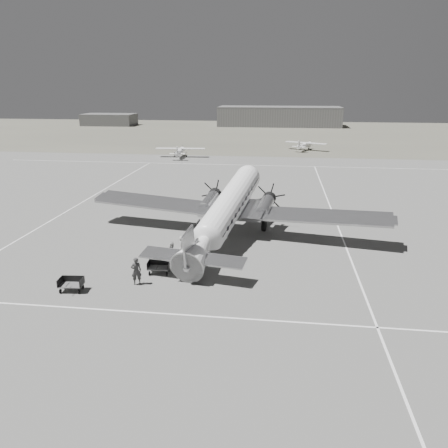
{
  "coord_description": "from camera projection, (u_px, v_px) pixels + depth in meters",
  "views": [
    {
      "loc": [
        5.87,
        -37.74,
        13.71
      ],
      "look_at": [
        1.27,
        -1.93,
        2.2
      ],
      "focal_mm": 35.0,
      "sensor_mm": 36.0,
      "label": 1
    }
  ],
  "objects": [
    {
      "name": "hangar_main",
      "position": [
        279.0,
        116.0,
        152.32
      ],
      "size": [
        42.0,
        14.0,
        6.6
      ],
      "color": "slate",
      "rests_on": "ground"
    },
    {
      "name": "taxi_line_horizon",
      "position": [
        247.0,
        165.0,
        78.33
      ],
      "size": [
        90.0,
        0.15,
        0.01
      ],
      "primitive_type": "cube",
      "color": "white",
      "rests_on": "ground"
    },
    {
      "name": "taxi_line_left",
      "position": [
        77.0,
        205.0,
        52.17
      ],
      "size": [
        0.15,
        60.0,
        0.01
      ],
      "primitive_type": "cube",
      "color": "white",
      "rests_on": "ground"
    },
    {
      "name": "light_plane_left",
      "position": [
        180.0,
        152.0,
        86.41
      ],
      "size": [
        10.45,
        8.73,
        2.05
      ],
      "primitive_type": null,
      "rotation": [
        0.0,
        0.0,
        0.08
      ],
      "color": "white",
      "rests_on": "ground"
    },
    {
      "name": "ramp_agent",
      "position": [
        173.0,
        252.0,
        35.43
      ],
      "size": [
        0.76,
        0.89,
        1.62
      ],
      "primitive_type": "imported",
      "rotation": [
        0.0,
        0.0,
        1.37
      ],
      "color": "#B1B1AF",
      "rests_on": "ground"
    },
    {
      "name": "dc3_airliner",
      "position": [
        227.0,
        211.0,
        39.6
      ],
      "size": [
        32.48,
        25.16,
        5.6
      ],
      "primitive_type": null,
      "rotation": [
        0.0,
        0.0,
        -0.17
      ],
      "color": "#B1B1B3",
      "rests_on": "ground"
    },
    {
      "name": "taxi_line_near",
      "position": [
        179.0,
        315.0,
        27.31
      ],
      "size": [
        60.0,
        0.15,
        0.01
      ],
      "primitive_type": "cube",
      "color": "white",
      "rests_on": "ground"
    },
    {
      "name": "grass_infield",
      "position": [
        261.0,
        133.0,
        130.31
      ],
      "size": [
        260.0,
        90.0,
        0.01
      ],
      "primitive_type": "cube",
      "color": "#5F5D50",
      "rests_on": "ground"
    },
    {
      "name": "baggage_cart_near",
      "position": [
        159.0,
        267.0,
        33.17
      ],
      "size": [
        1.83,
        1.35,
        0.99
      ],
      "primitive_type": null,
      "rotation": [
        0.0,
        0.0,
        0.06
      ],
      "color": "#545454",
      "rests_on": "ground"
    },
    {
      "name": "taxi_line_right",
      "position": [
        345.0,
        245.0,
        39.08
      ],
      "size": [
        0.15,
        80.0,
        0.01
      ],
      "primitive_type": "cube",
      "color": "white",
      "rests_on": "ground"
    },
    {
      "name": "passenger",
      "position": [
        182.0,
        245.0,
        37.18
      ],
      "size": [
        0.54,
        0.77,
        1.48
      ],
      "primitive_type": "imported",
      "rotation": [
        0.0,
        0.0,
        1.47
      ],
      "color": "#AAAAA7",
      "rests_on": "ground"
    },
    {
      "name": "light_plane_right",
      "position": [
        305.0,
        146.0,
        95.69
      ],
      "size": [
        11.67,
        10.76,
        1.95
      ],
      "primitive_type": null,
      "rotation": [
        0.0,
        0.0,
        -0.41
      ],
      "color": "white",
      "rests_on": "ground"
    },
    {
      "name": "baggage_cart_far",
      "position": [
        71.0,
        285.0,
        30.32
      ],
      "size": [
        1.8,
        1.34,
        0.96
      ],
      "primitive_type": null,
      "rotation": [
        0.0,
        0.0,
        0.08
      ],
      "color": "#545454",
      "rests_on": "ground"
    },
    {
      "name": "ground_crew",
      "position": [
        136.0,
        271.0,
        31.2
      ],
      "size": [
        0.89,
        0.79,
        2.06
      ],
      "primitive_type": "imported",
      "rotation": [
        0.0,
        0.0,
        3.62
      ],
      "color": "#303030",
      "rests_on": "ground"
    },
    {
      "name": "ground",
      "position": [
        213.0,
        240.0,
        40.54
      ],
      "size": [
        260.0,
        260.0,
        0.0
      ],
      "primitive_type": "plane",
      "color": "slate",
      "rests_on": "ground"
    },
    {
      "name": "shed_secondary",
      "position": [
        109.0,
        120.0,
        155.28
      ],
      "size": [
        18.0,
        10.0,
        4.0
      ],
      "primitive_type": "cube",
      "color": "#545454",
      "rests_on": "ground"
    }
  ]
}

